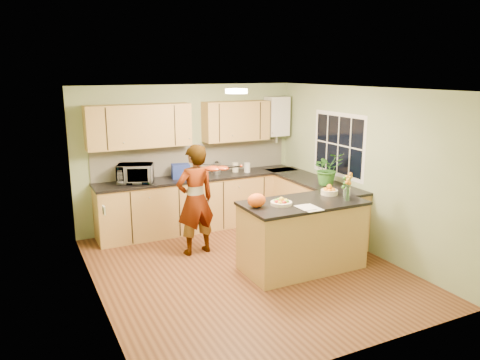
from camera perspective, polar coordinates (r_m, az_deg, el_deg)
name	(u,v)px	position (r m, az deg, el deg)	size (l,w,h in m)	color
floor	(246,269)	(6.71, 0.73, -10.82)	(4.50, 4.50, 0.00)	#512B17
ceiling	(246,89)	(6.13, 0.80, 11.05)	(4.00, 4.50, 0.02)	white
wall_back	(189,156)	(8.33, -6.29, 2.89)	(4.00, 0.02, 2.50)	#8DA173
wall_front	(356,234)	(4.50, 13.96, -6.44)	(4.00, 0.02, 2.50)	#8DA173
wall_left	(93,201)	(5.71, -17.45, -2.46)	(0.02, 4.50, 2.50)	#8DA173
wall_right	(362,170)	(7.40, 14.69, 1.24)	(0.02, 4.50, 2.50)	#8DA173
back_counter	(201,202)	(8.26, -4.78, -2.71)	(3.64, 0.62, 0.94)	tan
right_counter	(312,207)	(8.06, 8.81, -3.23)	(0.62, 2.24, 0.94)	tan
splashback	(194,159)	(8.35, -5.60, 2.59)	(3.60, 0.02, 0.52)	silver
upper_cabinets	(181,124)	(8.02, -7.16, 6.81)	(3.20, 0.34, 0.70)	tan
boiler	(277,116)	(8.82, 4.50, 7.74)	(0.40, 0.30, 0.86)	white
window_right	(338,145)	(7.80, 11.91, 4.22)	(0.01, 1.30, 1.05)	white
light_switch	(104,210)	(5.13, -16.26, -3.56)	(0.02, 0.09, 0.09)	white
ceiling_lamp	(236,91)	(6.40, -0.45, 10.79)	(0.30, 0.30, 0.07)	#FFEABF
peninsula_island	(302,235)	(6.63, 7.57, -6.67)	(1.70, 0.87, 0.97)	tan
fruit_dish	(281,202)	(6.29, 5.06, -2.67)	(0.29, 0.29, 0.10)	beige
orange_bowl	(329,191)	(6.90, 10.83, -1.27)	(0.24, 0.24, 0.14)	beige
flower_vase	(347,180)	(6.63, 12.96, -0.01)	(0.23, 0.23, 0.42)	silver
orange_bag	(257,200)	(6.15, 2.04, -2.49)	(0.25, 0.21, 0.19)	#F75B14
papers	(310,208)	(6.19, 8.48, -3.37)	(0.24, 0.33, 0.01)	white
violinist	(195,200)	(7.04, -5.47, -2.44)	(0.61, 0.40, 1.68)	#DDA587
violin	(213,169)	(6.79, -3.32, 1.41)	(0.57, 0.23, 0.11)	#591305
microwave	(135,173)	(7.80, -12.64, 0.78)	(0.56, 0.38, 0.31)	white
blue_box	(181,171)	(8.03, -7.24, 1.09)	(0.30, 0.22, 0.24)	navy
kettle	(217,168)	(8.28, -2.86, 1.49)	(0.15, 0.15, 0.27)	#B8B8BD
jar_cream	(235,167)	(8.44, -0.57, 1.56)	(0.11, 0.11, 0.17)	beige
jar_white	(247,168)	(8.42, 0.88, 1.53)	(0.11, 0.11, 0.17)	white
potted_plant	(327,169)	(7.59, 10.62, 1.38)	(0.48, 0.41, 0.53)	#357928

